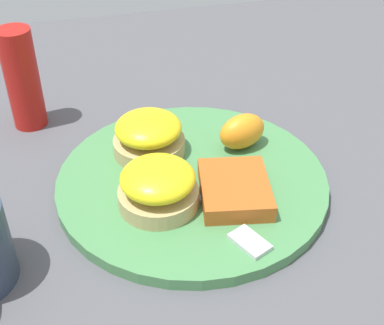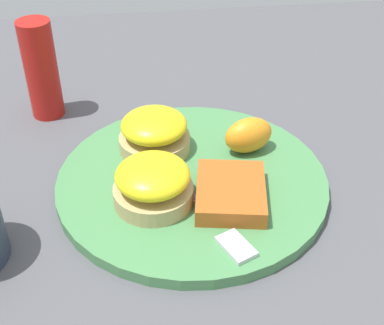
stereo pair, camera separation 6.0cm
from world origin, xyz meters
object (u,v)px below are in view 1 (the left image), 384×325
object	(u,v)px
hashbrown_patty	(235,189)
orange_wedge	(242,131)
condiment_bottle	(22,79)
fork	(207,208)
sandwich_benedict_left	(149,135)
sandwich_benedict_right	(158,186)

from	to	relation	value
hashbrown_patty	orange_wedge	size ratio (longest dim) A/B	1.51
condiment_bottle	fork	bearing A→B (deg)	36.18
sandwich_benedict_left	sandwich_benedict_right	world-z (taller)	same
hashbrown_patty	condiment_bottle	bearing A→B (deg)	-137.16
hashbrown_patty	fork	xyz separation A→B (m)	(0.01, -0.03, -0.01)
sandwich_benedict_left	orange_wedge	world-z (taller)	sandwich_benedict_left
sandwich_benedict_right	orange_wedge	distance (m)	0.14
fork	hashbrown_patty	bearing A→B (deg)	111.78
sandwich_benedict_right	fork	distance (m)	0.06
orange_wedge	fork	xyz separation A→B (m)	(0.10, -0.07, -0.02)
sandwich_benedict_left	condiment_bottle	distance (m)	0.19
sandwich_benedict_left	fork	xyz separation A→B (m)	(0.12, 0.04, -0.02)
sandwich_benedict_left	sandwich_benedict_right	xyz separation A→B (m)	(0.10, -0.01, 0.00)
fork	sandwich_benedict_left	bearing A→B (deg)	-161.83
sandwich_benedict_left	condiment_bottle	xyz separation A→B (m)	(-0.13, -0.14, 0.03)
orange_wedge	hashbrown_patty	bearing A→B (deg)	-23.20
sandwich_benedict_left	fork	bearing A→B (deg)	18.17
sandwich_benedict_right	fork	size ratio (longest dim) A/B	0.46
orange_wedge	fork	distance (m)	0.13
orange_wedge	condiment_bottle	world-z (taller)	condiment_bottle
hashbrown_patty	condiment_bottle	world-z (taller)	condiment_bottle
sandwich_benedict_left	sandwich_benedict_right	distance (m)	0.10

